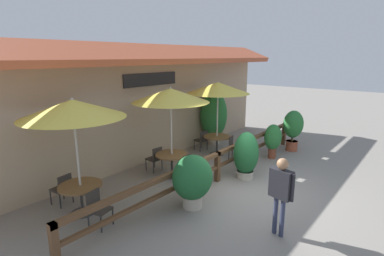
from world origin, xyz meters
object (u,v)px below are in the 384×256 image
object	(u,v)px
potted_plant_entrance_palm	(192,179)
patio_umbrella_near	(73,109)
patio_umbrella_middle	(171,95)
chair_middle_wallside	(155,158)
chair_near_streetside	(98,207)
chair_far_wallside	(202,140)
dining_table_middle	(172,158)
chair_far_streetside	(234,146)
patio_umbrella_far	(218,88)
potted_plant_tall_tropical	(273,138)
dining_table_far	(217,140)
pedestrian	(281,187)
potted_plant_small_flowering	(214,116)
potted_plant_broad_leaf	(246,155)
dining_table_near	(81,191)
potted_plant_corner_fern	(293,127)
chair_near_wallside	(62,188)

from	to	relation	value
potted_plant_entrance_palm	patio_umbrella_near	bearing A→B (deg)	135.83
patio_umbrella_middle	chair_middle_wallside	bearing A→B (deg)	92.39
chair_near_streetside	chair_far_wallside	world-z (taller)	same
dining_table_middle	chair_far_streetside	size ratio (longest dim) A/B	1.24
patio_umbrella_far	potted_plant_tall_tropical	world-z (taller)	patio_umbrella_far
chair_middle_wallside	dining_table_far	size ratio (longest dim) A/B	0.81
dining_table_middle	pedestrian	size ratio (longest dim) A/B	0.59
potted_plant_entrance_palm	chair_far_streetside	bearing A→B (deg)	16.61
patio_umbrella_middle	chair_middle_wallside	xyz separation A→B (m)	(-0.03, 0.74, -2.16)
patio_umbrella_middle	potted_plant_small_flowering	size ratio (longest dim) A/B	1.24
potted_plant_broad_leaf	potted_plant_small_flowering	world-z (taller)	potted_plant_small_flowering
patio_umbrella_far	chair_middle_wallside	bearing A→B (deg)	167.65
chair_far_wallside	chair_far_streetside	bearing A→B (deg)	102.41
dining_table_near	pedestrian	size ratio (longest dim) A/B	0.59
chair_far_streetside	patio_umbrella_middle	bearing A→B (deg)	155.23
dining_table_near	chair_far_streetside	xyz separation A→B (m)	(5.91, -0.74, -0.14)
potted_plant_small_flowering	potted_plant_corner_fern	bearing A→B (deg)	-68.65
potted_plant_corner_fern	potted_plant_tall_tropical	bearing A→B (deg)	171.61
potted_plant_corner_fern	potted_plant_tall_tropical	size ratio (longest dim) A/B	1.26
patio_umbrella_far	potted_plant_entrance_palm	world-z (taller)	patio_umbrella_far
patio_umbrella_near	chair_far_streetside	distance (m)	6.34
dining_table_middle	potted_plant_corner_fern	bearing A→B (deg)	-20.98
chair_near_wallside	pedestrian	bearing A→B (deg)	105.58
pedestrian	patio_umbrella_middle	bearing A→B (deg)	-2.41
patio_umbrella_middle	chair_middle_wallside	size ratio (longest dim) A/B	3.42
chair_far_wallside	chair_near_streetside	bearing A→B (deg)	26.72
patio_umbrella_near	potted_plant_small_flowering	bearing A→B (deg)	8.22
chair_near_wallside	potted_plant_corner_fern	bearing A→B (deg)	152.08
dining_table_middle	chair_middle_wallside	distance (m)	0.75
chair_middle_wallside	chair_far_wallside	distance (m)	2.79
chair_middle_wallside	potted_plant_entrance_palm	size ratio (longest dim) A/B	0.60
dining_table_middle	chair_middle_wallside	bearing A→B (deg)	92.39
patio_umbrella_far	dining_table_far	size ratio (longest dim) A/B	2.77
potted_plant_entrance_palm	potted_plant_tall_tropical	bearing A→B (deg)	0.61
chair_far_streetside	chair_near_streetside	bearing A→B (deg)	168.64
patio_umbrella_middle	pedestrian	bearing A→B (deg)	-103.29
chair_far_wallside	potted_plant_corner_fern	bearing A→B (deg)	141.52
dining_table_middle	chair_middle_wallside	world-z (taller)	chair_middle_wallside
dining_table_near	dining_table_far	bearing A→B (deg)	0.26
potted_plant_tall_tropical	potted_plant_small_flowering	bearing A→B (deg)	85.62
chair_near_streetside	potted_plant_tall_tropical	distance (m)	7.00
dining_table_near	chair_near_wallside	distance (m)	0.81
chair_near_wallside	potted_plant_entrance_palm	xyz separation A→B (m)	(2.03, -2.71, 0.31)
potted_plant_tall_tropical	potted_plant_entrance_palm	bearing A→B (deg)	-179.39
dining_table_near	chair_middle_wallside	bearing A→B (deg)	11.52
chair_near_streetside	dining_table_middle	xyz separation A→B (m)	(3.20, 0.69, 0.14)
chair_far_streetside	chair_far_wallside	world-z (taller)	same
patio_umbrella_near	chair_far_wallside	xyz separation A→B (m)	(5.90, 0.79, -2.16)
patio_umbrella_far	potted_plant_entrance_palm	size ratio (longest dim) A/B	2.06
dining_table_far	pedestrian	world-z (taller)	pedestrian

